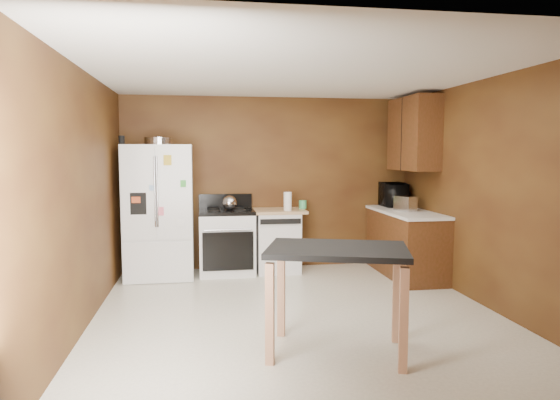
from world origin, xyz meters
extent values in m
plane|color=silver|center=(0.00, 0.00, 0.00)|extent=(4.50, 4.50, 0.00)
plane|color=white|center=(0.00, 0.00, 2.50)|extent=(4.50, 4.50, 0.00)
plane|color=brown|center=(0.00, 2.25, 1.25)|extent=(4.20, 0.00, 4.20)
plane|color=brown|center=(0.00, -2.25, 1.25)|extent=(4.20, 0.00, 4.20)
plane|color=brown|center=(-2.10, 0.00, 1.25)|extent=(0.00, 4.50, 4.50)
plane|color=brown|center=(2.10, 0.00, 1.25)|extent=(0.00, 4.50, 4.50)
cylinder|color=silver|center=(-1.53, 1.86, 1.85)|extent=(0.39, 0.39, 0.10)
cylinder|color=black|center=(-2.00, 1.79, 1.86)|extent=(0.08, 0.08, 0.12)
sphere|color=silver|center=(-0.60, 1.87, 1.00)|extent=(0.20, 0.20, 0.20)
cylinder|color=white|center=(0.21, 1.81, 1.02)|extent=(0.14, 0.14, 0.26)
cylinder|color=#42AD69|center=(0.46, 2.01, 0.95)|extent=(0.12, 0.12, 0.12)
cube|color=silver|center=(1.77, 1.42, 1.00)|extent=(0.27, 0.32, 0.20)
imported|color=black|center=(1.84, 2.07, 1.06)|extent=(0.40, 0.59, 0.32)
cube|color=white|center=(-1.55, 1.88, 0.90)|extent=(0.90, 0.75, 1.80)
cube|color=white|center=(-1.78, 1.49, 1.18)|extent=(0.43, 0.02, 1.20)
cube|color=white|center=(-1.32, 1.49, 1.18)|extent=(0.43, 0.02, 1.20)
cube|color=white|center=(-1.55, 1.49, 0.28)|extent=(0.88, 0.02, 0.54)
cube|color=black|center=(-1.78, 1.48, 1.05)|extent=(0.20, 0.01, 0.28)
cylinder|color=silver|center=(-1.56, 1.46, 1.20)|extent=(0.02, 0.02, 0.90)
cylinder|color=silver|center=(-1.54, 1.46, 1.20)|extent=(0.02, 0.02, 0.90)
cube|color=yellow|center=(-1.40, 1.46, 1.60)|extent=(0.10, 0.00, 0.13)
cube|color=green|center=(-1.21, 1.46, 1.30)|extent=(0.07, 0.00, 0.09)
cube|color=#C74A21|center=(-1.80, 1.46, 1.10)|extent=(0.11, 0.00, 0.08)
cube|color=#F56D84|center=(-1.50, 1.46, 0.95)|extent=(0.08, 0.00, 0.11)
cube|color=white|center=(-1.25, 1.46, 0.80)|extent=(0.09, 0.00, 0.10)
cube|color=#9CC1EA|center=(-1.60, 1.46, 1.25)|extent=(0.07, 0.00, 0.07)
cube|color=white|center=(-0.64, 1.93, 0.42)|extent=(0.76, 0.65, 0.85)
cube|color=black|center=(-0.64, 1.93, 0.88)|extent=(0.76, 0.65, 0.05)
cube|color=black|center=(-0.64, 2.21, 1.00)|extent=(0.76, 0.06, 0.20)
cube|color=black|center=(-0.64, 1.59, 0.38)|extent=(0.68, 0.02, 0.52)
cylinder|color=silver|center=(-0.64, 1.58, 0.67)|extent=(0.62, 0.02, 0.02)
cylinder|color=black|center=(-0.82, 2.08, 0.91)|extent=(0.17, 0.17, 0.02)
cylinder|color=black|center=(-0.46, 2.08, 0.91)|extent=(0.17, 0.17, 0.02)
cylinder|color=black|center=(-0.82, 1.77, 0.91)|extent=(0.17, 0.17, 0.02)
cylinder|color=black|center=(-0.46, 1.77, 0.91)|extent=(0.17, 0.17, 0.02)
cube|color=white|center=(0.08, 1.95, 0.42)|extent=(0.60, 0.60, 0.85)
cube|color=black|center=(0.08, 1.64, 0.76)|extent=(0.56, 0.02, 0.07)
cube|color=tan|center=(0.08, 1.95, 0.87)|extent=(0.78, 0.62, 0.04)
cube|color=#5D2E19|center=(1.80, 1.45, 0.43)|extent=(0.60, 1.55, 0.86)
cube|color=white|center=(1.80, 1.45, 0.88)|extent=(0.63, 1.58, 0.04)
cube|color=#5D2E19|center=(1.93, 1.55, 1.95)|extent=(0.35, 1.05, 1.00)
cube|color=black|center=(1.75, 1.55, 1.95)|extent=(0.01, 0.01, 1.00)
cube|color=black|center=(0.14, -1.03, 0.88)|extent=(1.33, 1.08, 0.05)
cube|color=#AF7755|center=(-0.26, -0.57, 0.41)|extent=(0.08, 0.08, 0.83)
cube|color=#AF7755|center=(0.73, -0.88, 0.41)|extent=(0.08, 0.08, 0.83)
cube|color=#AF7755|center=(-0.45, -1.18, 0.41)|extent=(0.08, 0.08, 0.83)
cube|color=#AF7755|center=(0.54, -1.49, 0.41)|extent=(0.08, 0.08, 0.83)
camera|label=1|loc=(-0.97, -5.01, 1.69)|focal=32.00mm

